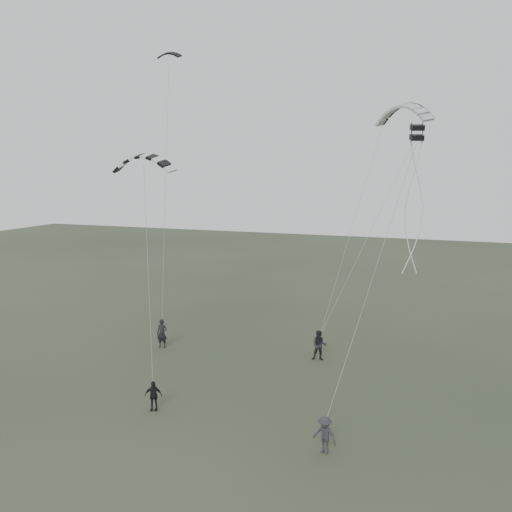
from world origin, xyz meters
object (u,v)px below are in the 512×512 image
(flyer_far, at_px, (325,435))
(kite_dark_small, at_px, (169,53))
(flyer_center, at_px, (153,396))
(kite_striped, at_px, (143,156))
(flyer_right, at_px, (319,345))
(flyer_left, at_px, (162,333))
(kite_box, at_px, (417,132))
(kite_pale_large, at_px, (403,106))

(flyer_far, distance_m, kite_dark_small, 27.01)
(flyer_center, distance_m, flyer_far, 8.76)
(kite_striped, bearing_deg, flyer_center, -62.53)
(flyer_right, bearing_deg, flyer_far, -86.63)
(flyer_center, height_order, kite_striped, kite_striped)
(flyer_right, relative_size, flyer_center, 1.27)
(flyer_left, distance_m, kite_dark_small, 19.24)
(flyer_center, bearing_deg, flyer_right, 36.33)
(flyer_left, height_order, kite_box, kite_box)
(flyer_far, distance_m, kite_striped, 16.66)
(flyer_far, xyz_separation_m, kite_pale_large, (1.59, 14.72, 14.88))
(flyer_left, relative_size, kite_pale_large, 0.48)
(kite_striped, bearing_deg, kite_box, -2.45)
(flyer_center, relative_size, kite_dark_small, 0.89)
(flyer_far, relative_size, kite_striped, 0.47)
(flyer_left, relative_size, kite_box, 2.85)
(flyer_right, distance_m, kite_box, 14.36)
(flyer_right, distance_m, kite_pale_large, 15.96)
(kite_box, bearing_deg, flyer_left, 150.61)
(flyer_right, xyz_separation_m, kite_striped, (-8.57, -5.62, 11.47))
(kite_pale_large, bearing_deg, flyer_far, -60.22)
(flyer_right, bearing_deg, kite_striped, -157.04)
(flyer_right, relative_size, kite_box, 2.78)
(kite_pale_large, relative_size, kite_box, 5.98)
(flyer_right, relative_size, kite_dark_small, 1.13)
(kite_box, bearing_deg, kite_pale_large, 81.15)
(flyer_far, xyz_separation_m, kite_box, (2.84, 5.23, 12.53))
(kite_pale_large, relative_size, kite_striped, 1.19)
(kite_pale_large, xyz_separation_m, kite_striped, (-12.63, -10.17, -3.27))
(kite_pale_large, height_order, kite_box, kite_pale_large)
(flyer_right, height_order, kite_dark_small, kite_dark_small)
(kite_dark_small, bearing_deg, kite_box, -27.94)
(flyer_far, xyz_separation_m, kite_dark_small, (-14.12, 13.21, 18.86))
(kite_box, bearing_deg, flyer_right, 120.75)
(flyer_center, height_order, kite_box, kite_box)
(flyer_left, bearing_deg, flyer_center, -72.27)
(flyer_center, xyz_separation_m, flyer_far, (8.71, -0.94, 0.06))
(flyer_right, height_order, kite_striped, kite_striped)
(flyer_center, height_order, kite_pale_large, kite_pale_large)
(flyer_center, bearing_deg, kite_striped, 103.14)
(flyer_left, relative_size, flyer_center, 1.30)
(kite_pale_large, bearing_deg, flyer_left, -121.95)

